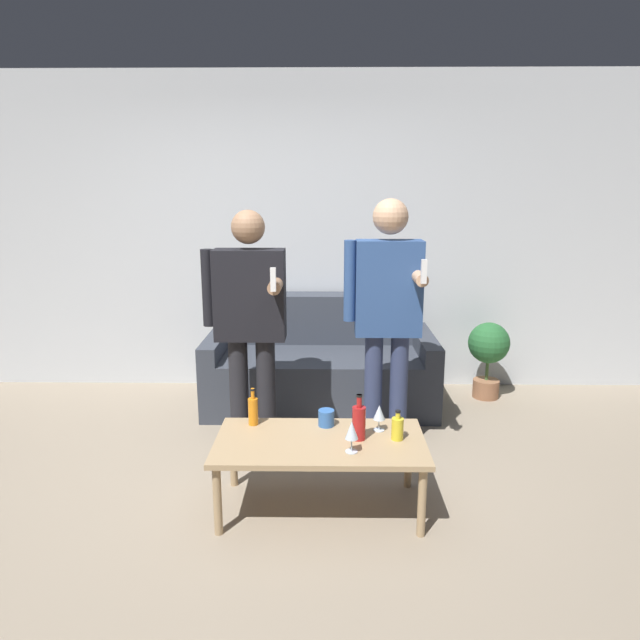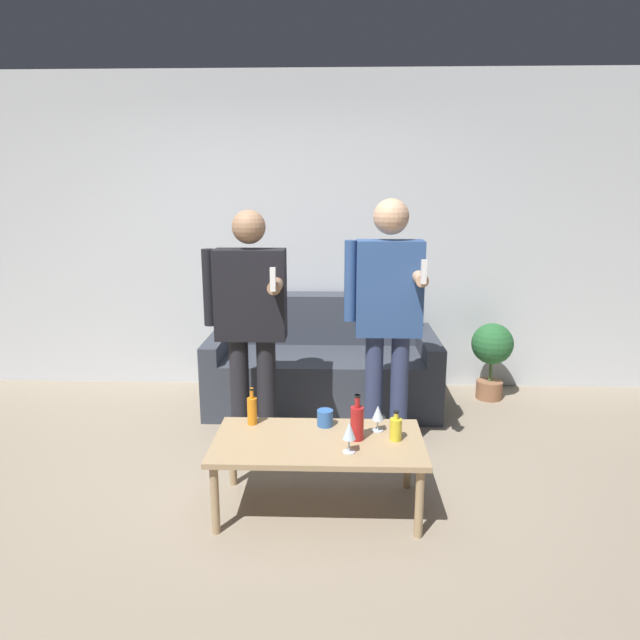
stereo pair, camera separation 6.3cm
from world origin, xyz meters
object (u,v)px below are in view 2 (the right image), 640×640
at_px(coffee_table, 318,447).
at_px(person_standing_right, 388,308).
at_px(person_standing_left, 250,315).
at_px(couch, 323,366).
at_px(bottle_orange, 252,410).

xyz_separation_m(coffee_table, person_standing_right, (0.42, 0.73, 0.63)).
bearing_deg(person_standing_right, person_standing_left, 179.57).
relative_size(coffee_table, person_standing_right, 0.68).
bearing_deg(couch, bottle_orange, -104.41).
distance_m(couch, person_standing_left, 1.19).
xyz_separation_m(couch, person_standing_left, (-0.45, -0.91, 0.63)).
bearing_deg(person_standing_right, coffee_table, -120.01).
bearing_deg(couch, person_standing_left, -116.42).
xyz_separation_m(couch, bottle_orange, (-0.37, -1.44, 0.19)).
distance_m(bottle_orange, person_standing_right, 1.09).
bearing_deg(bottle_orange, coffee_table, -27.66).
relative_size(couch, coffee_table, 1.60).
height_order(person_standing_left, person_standing_right, person_standing_right).
distance_m(person_standing_left, person_standing_right, 0.89).
bearing_deg(person_standing_right, bottle_orange, -146.95).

